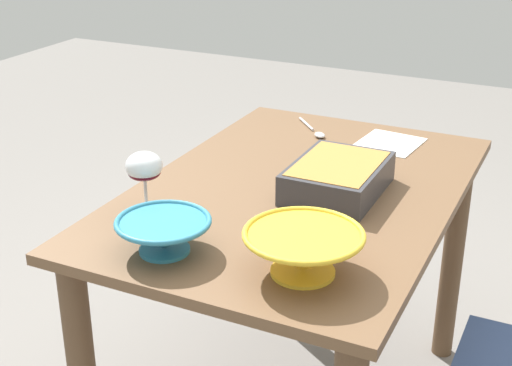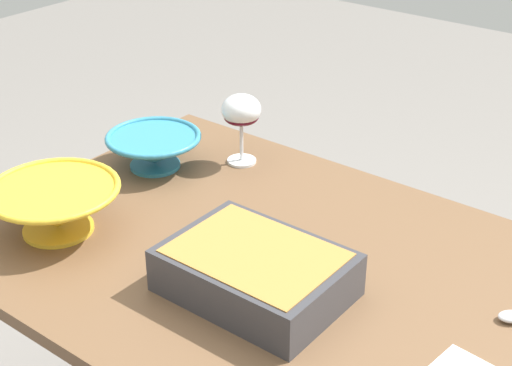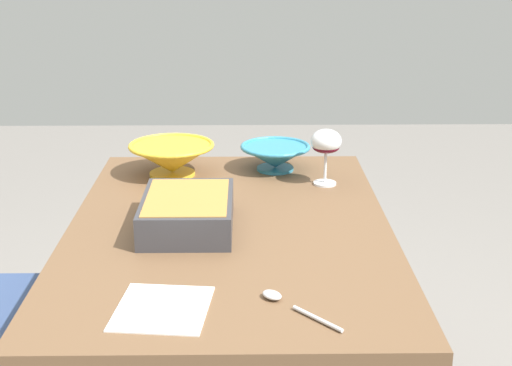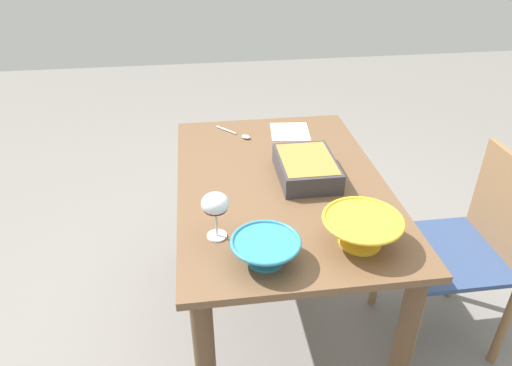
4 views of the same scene
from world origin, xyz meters
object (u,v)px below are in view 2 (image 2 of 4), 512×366
(dining_table, at_px, (282,326))
(mixing_bowl, at_px, (55,206))
(casserole_dish, at_px, (256,270))
(small_bowl, at_px, (154,149))
(wine_glass, at_px, (241,113))

(dining_table, relative_size, mixing_bowl, 4.68)
(casserole_dish, xyz_separation_m, small_bowl, (-0.46, 0.23, -0.00))
(wine_glass, height_order, mixing_bowl, wine_glass)
(dining_table, bearing_deg, small_bowl, 163.86)
(dining_table, height_order, small_bowl, small_bowl)
(wine_glass, bearing_deg, casserole_dish, -48.30)
(casserole_dish, height_order, small_bowl, casserole_dish)
(dining_table, relative_size, wine_glass, 7.29)
(wine_glass, bearing_deg, mixing_bowl, -101.86)
(dining_table, height_order, mixing_bowl, mixing_bowl)
(dining_table, relative_size, small_bowl, 5.60)
(casserole_dish, relative_size, mixing_bowl, 1.18)
(dining_table, bearing_deg, casserole_dish, -80.64)
(dining_table, distance_m, wine_glass, 0.48)
(dining_table, distance_m, mixing_bowl, 0.48)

